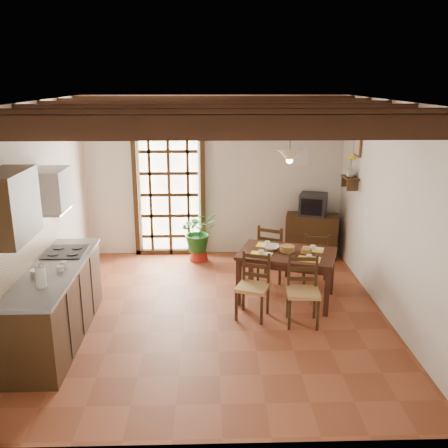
{
  "coord_description": "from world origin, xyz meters",
  "views": [
    {
      "loc": [
        -0.09,
        -6.14,
        3.07
      ],
      "look_at": [
        0.1,
        0.4,
        1.15
      ],
      "focal_mm": 40.0,
      "sensor_mm": 36.0,
      "label": 1
    }
  ],
  "objects_px": {
    "sideboard": "(311,236)",
    "potted_plant": "(198,229)",
    "crt_tv": "(313,204)",
    "pendant_lamp": "(290,154)",
    "dining_table": "(287,258)",
    "chair_near_left": "(253,298)",
    "kitchen_counter": "(56,303)",
    "chair_far_left": "(272,262)",
    "chair_near_right": "(302,304)",
    "chair_far_right": "(315,268)"
  },
  "relations": [
    {
      "from": "chair_near_right",
      "to": "chair_far_right",
      "type": "height_order",
      "value": "chair_near_right"
    },
    {
      "from": "chair_near_left",
      "to": "crt_tv",
      "type": "distance_m",
      "value": 2.71
    },
    {
      "from": "potted_plant",
      "to": "pendant_lamp",
      "type": "distance_m",
      "value": 2.5
    },
    {
      "from": "sideboard",
      "to": "potted_plant",
      "type": "distance_m",
      "value": 2.01
    },
    {
      "from": "chair_near_right",
      "to": "crt_tv",
      "type": "relative_size",
      "value": 1.61
    },
    {
      "from": "kitchen_counter",
      "to": "dining_table",
      "type": "xyz_separation_m",
      "value": [
        2.95,
        1.04,
        0.15
      ]
    },
    {
      "from": "chair_far_left",
      "to": "crt_tv",
      "type": "bearing_deg",
      "value": -101.64
    },
    {
      "from": "sideboard",
      "to": "crt_tv",
      "type": "height_order",
      "value": "crt_tv"
    },
    {
      "from": "chair_near_right",
      "to": "potted_plant",
      "type": "height_order",
      "value": "potted_plant"
    },
    {
      "from": "chair_far_right",
      "to": "sideboard",
      "type": "relative_size",
      "value": 0.94
    },
    {
      "from": "chair_near_right",
      "to": "pendant_lamp",
      "type": "relative_size",
      "value": 1.05
    },
    {
      "from": "kitchen_counter",
      "to": "dining_table",
      "type": "distance_m",
      "value": 3.13
    },
    {
      "from": "kitchen_counter",
      "to": "chair_near_right",
      "type": "height_order",
      "value": "kitchen_counter"
    },
    {
      "from": "crt_tv",
      "to": "pendant_lamp",
      "type": "height_order",
      "value": "pendant_lamp"
    },
    {
      "from": "chair_near_right",
      "to": "potted_plant",
      "type": "bearing_deg",
      "value": 125.1
    },
    {
      "from": "chair_near_left",
      "to": "pendant_lamp",
      "type": "bearing_deg",
      "value": 71.3
    },
    {
      "from": "chair_far_left",
      "to": "sideboard",
      "type": "height_order",
      "value": "chair_far_left"
    },
    {
      "from": "kitchen_counter",
      "to": "chair_far_right",
      "type": "distance_m",
      "value": 3.82
    },
    {
      "from": "kitchen_counter",
      "to": "sideboard",
      "type": "distance_m",
      "value": 4.62
    },
    {
      "from": "kitchen_counter",
      "to": "chair_far_left",
      "type": "xyz_separation_m",
      "value": [
        2.84,
        1.79,
        -0.19
      ]
    },
    {
      "from": "dining_table",
      "to": "chair_far_right",
      "type": "bearing_deg",
      "value": 63.8
    },
    {
      "from": "dining_table",
      "to": "crt_tv",
      "type": "xyz_separation_m",
      "value": [
        0.71,
        1.78,
        0.33
      ]
    },
    {
      "from": "chair_far_left",
      "to": "potted_plant",
      "type": "xyz_separation_m",
      "value": [
        -1.18,
        0.87,
        0.29
      ]
    },
    {
      "from": "sideboard",
      "to": "pendant_lamp",
      "type": "relative_size",
      "value": 1.07
    },
    {
      "from": "dining_table",
      "to": "chair_far_left",
      "type": "height_order",
      "value": "chair_far_left"
    },
    {
      "from": "crt_tv",
      "to": "pendant_lamp",
      "type": "bearing_deg",
      "value": -93.69
    },
    {
      "from": "potted_plant",
      "to": "kitchen_counter",
      "type": "bearing_deg",
      "value": -122.0
    },
    {
      "from": "chair_far_left",
      "to": "dining_table",
      "type": "bearing_deg",
      "value": 124.8
    },
    {
      "from": "sideboard",
      "to": "potted_plant",
      "type": "xyz_separation_m",
      "value": [
        -2.0,
        -0.16,
        0.19
      ]
    },
    {
      "from": "kitchen_counter",
      "to": "chair_far_right",
      "type": "bearing_deg",
      "value": 24.47
    },
    {
      "from": "kitchen_counter",
      "to": "chair_near_left",
      "type": "distance_m",
      "value": 2.48
    },
    {
      "from": "chair_far_left",
      "to": "pendant_lamp",
      "type": "bearing_deg",
      "value": 126.01
    },
    {
      "from": "crt_tv",
      "to": "sideboard",
      "type": "bearing_deg",
      "value": 109.39
    },
    {
      "from": "chair_near_left",
      "to": "sideboard",
      "type": "distance_m",
      "value": 2.63
    },
    {
      "from": "dining_table",
      "to": "crt_tv",
      "type": "height_order",
      "value": "crt_tv"
    },
    {
      "from": "pendant_lamp",
      "to": "crt_tv",
      "type": "bearing_deg",
      "value": 66.91
    },
    {
      "from": "chair_far_left",
      "to": "potted_plant",
      "type": "relative_size",
      "value": 0.5
    },
    {
      "from": "chair_far_left",
      "to": "crt_tv",
      "type": "distance_m",
      "value": 1.48
    },
    {
      "from": "sideboard",
      "to": "crt_tv",
      "type": "xyz_separation_m",
      "value": [
        0.0,
        -0.01,
        0.57
      ]
    },
    {
      "from": "dining_table",
      "to": "chair_near_right",
      "type": "xyz_separation_m",
      "value": [
        0.1,
        -0.75,
        -0.35
      ]
    },
    {
      "from": "sideboard",
      "to": "chair_far_left",
      "type": "bearing_deg",
      "value": -115.89
    },
    {
      "from": "dining_table",
      "to": "chair_far_left",
      "type": "xyz_separation_m",
      "value": [
        -0.1,
        0.75,
        -0.34
      ]
    },
    {
      "from": "chair_near_left",
      "to": "pendant_lamp",
      "type": "height_order",
      "value": "pendant_lamp"
    },
    {
      "from": "sideboard",
      "to": "pendant_lamp",
      "type": "bearing_deg",
      "value": -100.57
    },
    {
      "from": "kitchen_counter",
      "to": "chair_far_right",
      "type": "height_order",
      "value": "kitchen_counter"
    },
    {
      "from": "chair_near_right",
      "to": "kitchen_counter",
      "type": "bearing_deg",
      "value": -169.59
    },
    {
      "from": "chair_far_left",
      "to": "pendant_lamp",
      "type": "xyz_separation_m",
      "value": [
        0.1,
        -0.65,
        1.79
      ]
    },
    {
      "from": "chair_far_right",
      "to": "crt_tv",
      "type": "distance_m",
      "value": 1.43
    },
    {
      "from": "chair_near_left",
      "to": "dining_table",
      "type": "bearing_deg",
      "value": 66.46
    },
    {
      "from": "dining_table",
      "to": "chair_near_left",
      "type": "height_order",
      "value": "chair_near_left"
    }
  ]
}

